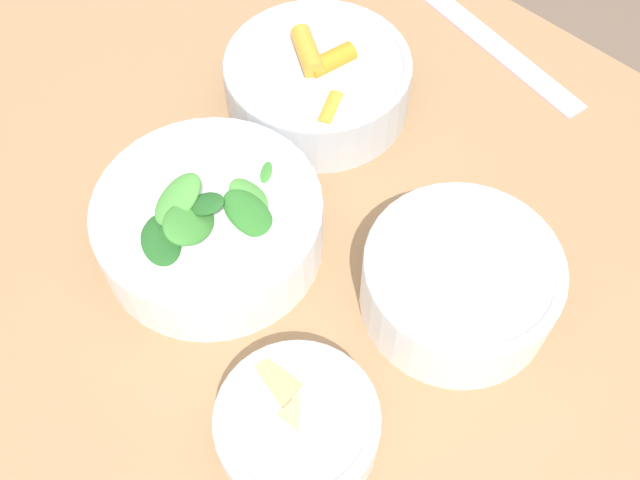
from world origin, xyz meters
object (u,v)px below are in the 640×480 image
object	(u,v)px
bowl_carrots	(318,81)
bowl_greens	(211,222)
bowl_cookies	(298,425)
bowl_beans_hotdog	(459,283)
ruler	(484,37)

from	to	relation	value
bowl_carrots	bowl_greens	world-z (taller)	bowl_greens
bowl_carrots	bowl_cookies	bearing A→B (deg)	-47.42
bowl_beans_hotdog	ruler	distance (m)	0.35
bowl_carrots	bowl_greens	size ratio (longest dim) A/B	0.94
bowl_beans_hotdog	bowl_cookies	xyz separation A→B (m)	(-0.01, -0.18, -0.01)
bowl_beans_hotdog	bowl_cookies	world-z (taller)	bowl_beans_hotdog
bowl_cookies	ruler	xyz separation A→B (m)	(-0.18, 0.47, -0.02)
bowl_greens	ruler	xyz separation A→B (m)	(0.00, 0.40, -0.03)
bowl_beans_hotdog	ruler	world-z (taller)	bowl_beans_hotdog
bowl_carrots	bowl_greens	distance (m)	0.20
ruler	bowl_greens	bearing A→B (deg)	-90.50
bowl_carrots	bowl_cookies	distance (m)	0.36
bowl_greens	bowl_cookies	size ratio (longest dim) A/B	1.62
bowl_cookies	ruler	distance (m)	0.50
bowl_cookies	ruler	bearing A→B (deg)	110.97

